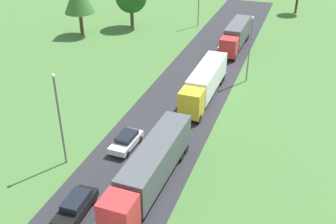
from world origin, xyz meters
name	(u,v)px	position (x,y,z in m)	size (l,w,h in m)	color
road	(108,207)	(0.00, 24.50, 0.03)	(10.00, 140.00, 0.06)	#2B2B30
truck_second	(151,167)	(2.39, 27.93, 2.20)	(2.81, 13.94, 3.68)	red
truck_third	(205,82)	(2.30, 45.64, 2.15)	(2.58, 13.01, 3.61)	yellow
truck_fourth	(236,35)	(2.53, 63.93, 2.19)	(2.69, 11.94, 3.77)	red
car_third	(76,206)	(-2.01, 23.03, 0.84)	(1.87, 4.63, 1.49)	black
car_fourth	(126,141)	(-2.14, 32.73, 0.81)	(1.99, 4.27, 1.42)	white
lamppost_second	(59,116)	(-6.47, 28.68, 5.00)	(0.36, 0.36, 9.03)	slate
lamppost_third	(250,46)	(6.32, 52.19, 4.82)	(0.36, 0.36, 8.68)	slate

